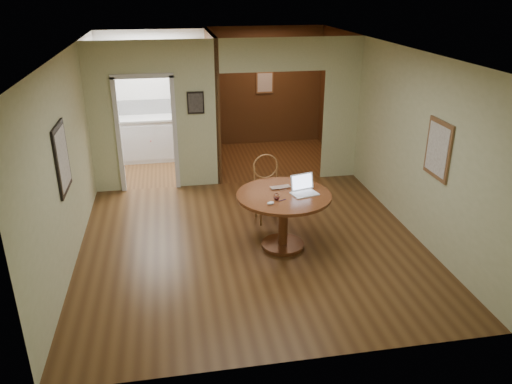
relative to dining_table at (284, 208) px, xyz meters
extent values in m
plane|color=#482B14|center=(-0.43, 0.12, -0.62)|extent=(5.00, 5.00, 0.00)
plane|color=white|center=(-0.43, 0.12, 2.08)|extent=(5.00, 5.00, 0.00)
plane|color=beige|center=(-0.43, -2.38, 0.73)|extent=(5.00, 0.00, 5.00)
plane|color=beige|center=(-2.93, 0.12, 0.73)|extent=(0.00, 5.00, 5.00)
plane|color=beige|center=(2.07, 0.12, 0.73)|extent=(0.00, 5.00, 5.00)
cube|color=beige|center=(-2.68, 2.62, 0.73)|extent=(0.50, 2.70, 0.04)
cube|color=beige|center=(-1.03, 2.62, 0.73)|extent=(0.80, 2.70, 0.04)
cube|color=beige|center=(1.72, 2.62, 0.73)|extent=(0.70, 2.70, 0.04)
plane|color=silver|center=(-1.78, 4.62, 0.73)|extent=(2.70, 0.00, 2.70)
plane|color=#392310|center=(0.72, 5.12, 0.73)|extent=(2.70, 0.00, 2.70)
cube|color=#392310|center=(-0.63, 3.87, 0.73)|extent=(0.08, 2.50, 2.70)
cube|color=black|center=(-2.91, 0.12, 0.88)|extent=(0.03, 0.70, 0.90)
cube|color=brown|center=(2.05, -0.38, 0.88)|extent=(0.03, 0.60, 0.80)
cube|color=black|center=(-1.03, 2.60, 0.98)|extent=(0.30, 0.03, 0.40)
cube|color=white|center=(0.72, 5.10, 0.83)|extent=(0.40, 0.03, 0.50)
cube|color=white|center=(-1.78, 4.61, 0.48)|extent=(2.00, 0.02, 0.32)
cylinder|color=brown|center=(0.00, 0.00, -0.59)|extent=(0.63, 0.63, 0.06)
cylinder|color=brown|center=(0.00, 0.00, -0.21)|extent=(0.13, 0.13, 0.73)
cylinder|color=brown|center=(0.00, 0.00, 0.20)|extent=(1.34, 1.34, 0.04)
cylinder|color=olive|center=(-0.04, 0.91, -0.13)|extent=(0.49, 0.49, 0.03)
cylinder|color=olive|center=(-0.19, 0.74, -0.38)|extent=(0.03, 0.03, 0.49)
cylinder|color=olive|center=(0.13, 0.76, -0.38)|extent=(0.03, 0.03, 0.49)
cylinder|color=olive|center=(-0.21, 1.06, -0.38)|extent=(0.03, 0.03, 0.49)
cylinder|color=olive|center=(0.11, 1.08, -0.38)|extent=(0.03, 0.03, 0.49)
cylinder|color=olive|center=(-0.24, 1.06, 0.07)|extent=(0.03, 0.03, 0.39)
cylinder|color=olive|center=(0.13, 1.09, 0.07)|extent=(0.03, 0.03, 0.39)
torus|color=olive|center=(-0.05, 1.08, 0.25)|extent=(0.42, 0.06, 0.42)
cube|color=white|center=(0.28, -0.06, 0.23)|extent=(0.41, 0.33, 0.02)
cube|color=silver|center=(0.28, -0.09, 0.24)|extent=(0.32, 0.20, 0.00)
cube|color=white|center=(0.28, 0.09, 0.35)|extent=(0.36, 0.15, 0.23)
cube|color=#8F99B6|center=(0.28, 0.08, 0.35)|extent=(0.31, 0.12, 0.20)
imported|color=silver|center=(0.01, 0.18, 0.23)|extent=(0.32, 0.23, 0.02)
ellipsoid|color=white|center=(-0.26, -0.32, 0.24)|extent=(0.11, 0.08, 0.04)
cylinder|color=#0C0D54|center=(-0.07, -0.21, 0.22)|extent=(0.12, 0.06, 0.01)
cube|color=silver|center=(-1.78, 4.32, -0.17)|extent=(2.00, 0.55, 0.90)
cube|color=silver|center=(-1.78, 4.32, 0.30)|extent=(2.06, 0.60, 0.04)
sphere|color=#B20C0C|center=(-1.93, 4.03, -0.12)|extent=(0.03, 0.03, 0.03)
sphere|color=#B20C0C|center=(-0.93, 4.03, -0.12)|extent=(0.03, 0.03, 0.03)
ellipsoid|color=tan|center=(-0.98, 4.32, 0.45)|extent=(0.32, 0.30, 0.26)
camera|label=1|loc=(-1.52, -6.29, 2.97)|focal=35.00mm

